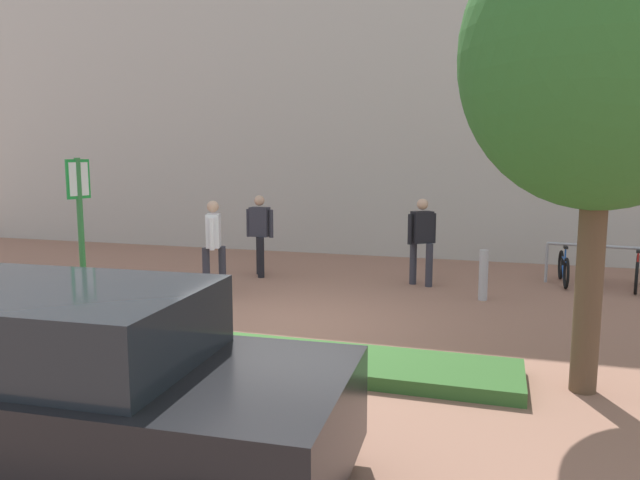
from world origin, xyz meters
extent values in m
plane|color=#936651|center=(0.00, 0.00, 0.00)|extent=(60.00, 60.00, 0.00)
cube|color=#B2ADA3|center=(0.00, 7.24, 5.00)|extent=(28.00, 1.20, 10.00)
cube|color=#336028|center=(-0.21, -1.56, 0.08)|extent=(7.00, 1.10, 0.16)
cylinder|color=brown|center=(3.88, -1.42, 1.20)|extent=(0.28, 0.28, 2.40)
ellipsoid|color=#2D6628|center=(3.88, -1.42, 3.56)|extent=(2.89, 2.89, 3.18)
cylinder|color=#2D7238|center=(-2.40, -1.56, 1.26)|extent=(0.08, 0.08, 2.51)
cube|color=#198C33|center=(-2.40, -1.56, 2.23)|extent=(0.10, 0.36, 0.52)
cube|color=white|center=(-2.40, -1.56, 2.23)|extent=(0.10, 0.30, 0.44)
torus|color=black|center=(-2.81, -1.35, 0.33)|extent=(0.66, 0.20, 0.66)
torus|color=black|center=(-1.81, -1.56, 0.33)|extent=(0.66, 0.20, 0.66)
cylinder|color=red|center=(-2.31, -1.46, 0.55)|extent=(0.83, 0.21, 0.04)
cylinder|color=red|center=(-2.21, -1.48, 0.30)|extent=(0.60, 0.16, 0.44)
cylinder|color=red|center=(-2.49, -1.42, 0.67)|extent=(0.04, 0.04, 0.28)
cube|color=black|center=(-2.49, -1.42, 0.83)|extent=(0.21, 0.12, 0.05)
cylinder|color=red|center=(-1.93, -1.54, 0.81)|extent=(0.13, 0.42, 0.04)
cylinder|color=#99999E|center=(3.90, 4.48, 0.40)|extent=(0.06, 0.06, 0.80)
cylinder|color=#99999E|center=(5.18, 4.30, 0.80)|extent=(2.58, 0.42, 0.06)
torus|color=black|center=(4.22, 3.94, 0.30)|extent=(0.06, 0.61, 0.61)
torus|color=black|center=(4.21, 4.88, 0.30)|extent=(0.06, 0.61, 0.61)
cylinder|color=#194CA5|center=(4.21, 4.41, 0.51)|extent=(0.04, 0.77, 0.03)
cylinder|color=#194CA5|center=(4.21, 4.50, 0.27)|extent=(0.04, 0.56, 0.40)
cylinder|color=#194CA5|center=(4.22, 4.24, 0.62)|extent=(0.03, 0.03, 0.26)
cube|color=black|center=(4.22, 4.24, 0.76)|extent=(0.08, 0.19, 0.05)
cylinder|color=#194CA5|center=(4.21, 4.76, 0.75)|extent=(0.39, 0.04, 0.04)
torus|color=black|center=(4.78, 3.93, 0.30)|extent=(0.17, 0.61, 0.61)
torus|color=black|center=(4.96, 4.85, 0.30)|extent=(0.17, 0.61, 0.61)
cylinder|color=red|center=(4.87, 4.39, 0.51)|extent=(0.18, 0.76, 0.03)
cylinder|color=red|center=(4.89, 4.48, 0.27)|extent=(0.14, 0.55, 0.40)
cylinder|color=red|center=(4.84, 4.22, 0.62)|extent=(0.03, 0.03, 0.26)
cube|color=black|center=(4.84, 4.22, 0.76)|extent=(0.11, 0.19, 0.05)
cylinder|color=red|center=(4.94, 4.74, 0.75)|extent=(0.39, 0.11, 0.04)
torus|color=black|center=(5.41, 3.81, 0.30)|extent=(0.18, 0.61, 0.61)
torus|color=black|center=(5.60, 4.73, 0.30)|extent=(0.18, 0.61, 0.61)
cylinder|color=red|center=(5.51, 4.27, 0.51)|extent=(0.19, 0.76, 0.03)
cylinder|color=red|center=(5.53, 4.36, 0.27)|extent=(0.15, 0.55, 0.40)
cylinder|color=red|center=(5.47, 4.10, 0.62)|extent=(0.03, 0.03, 0.26)
cube|color=black|center=(5.47, 4.10, 0.76)|extent=(0.11, 0.20, 0.05)
cylinder|color=red|center=(5.58, 4.62, 0.75)|extent=(0.39, 0.12, 0.04)
cylinder|color=#ADADB2|center=(2.72, 2.54, 0.45)|extent=(0.16, 0.16, 0.90)
cylinder|color=#2D2D38|center=(1.67, 3.36, 0.42)|extent=(0.14, 0.14, 0.85)
cylinder|color=#2D2D38|center=(1.34, 3.52, 0.42)|extent=(0.14, 0.14, 0.85)
cube|color=black|center=(1.50, 3.44, 1.16)|extent=(0.46, 0.43, 0.62)
cylinder|color=black|center=(1.71, 3.59, 1.13)|extent=(0.09, 0.09, 0.59)
cylinder|color=black|center=(1.29, 3.29, 1.13)|extent=(0.09, 0.09, 0.59)
sphere|color=tan|center=(1.50, 3.44, 1.61)|extent=(0.22, 0.22, 0.22)
cylinder|color=black|center=(-1.81, 3.23, 0.42)|extent=(0.14, 0.14, 0.85)
cylinder|color=black|center=(-1.99, 3.57, 0.42)|extent=(0.14, 0.14, 0.85)
cube|color=#2D2D38|center=(-1.90, 3.40, 1.16)|extent=(0.40, 0.25, 0.62)
cylinder|color=#2D2D38|center=(-1.64, 3.40, 1.13)|extent=(0.09, 0.09, 0.59)
cylinder|color=#2D2D38|center=(-2.16, 3.41, 1.13)|extent=(0.09, 0.09, 0.59)
sphere|color=tan|center=(-1.90, 3.40, 1.61)|extent=(0.22, 0.22, 0.22)
cylinder|color=#2D2D38|center=(-2.05, 1.89, 0.42)|extent=(0.14, 0.14, 0.85)
cylinder|color=#2D2D38|center=(-2.25, 1.62, 0.42)|extent=(0.14, 0.14, 0.85)
cube|color=white|center=(-2.15, 1.76, 1.16)|extent=(0.36, 0.46, 0.62)
cylinder|color=white|center=(-2.24, 2.00, 1.13)|extent=(0.09, 0.09, 0.59)
cylinder|color=white|center=(-2.06, 1.51, 1.13)|extent=(0.09, 0.09, 0.59)
sphere|color=tan|center=(-2.15, 1.76, 1.61)|extent=(0.22, 0.22, 0.22)
cube|color=black|center=(-0.16, -4.51, 0.60)|extent=(4.38, 1.99, 0.76)
cube|color=#1E2328|center=(-0.36, -4.52, 1.26)|extent=(2.48, 1.69, 0.56)
cylinder|color=black|center=(1.26, -3.55, 0.32)|extent=(0.65, 0.25, 0.64)
cylinder|color=black|center=(-1.66, -3.68, 0.32)|extent=(0.65, 0.25, 0.64)
camera|label=1|loc=(2.94, -8.15, 2.53)|focal=33.33mm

